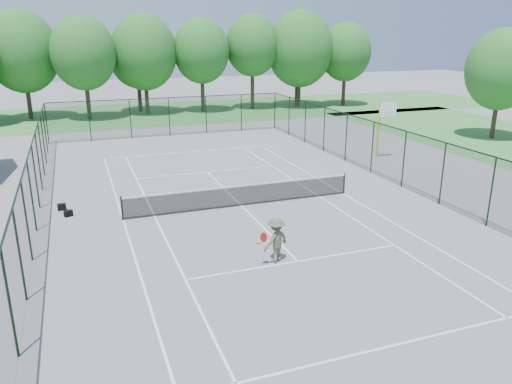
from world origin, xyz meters
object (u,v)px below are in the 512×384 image
(tennis_player, at_px, (276,240))
(basketball_goal, at_px, (384,118))
(tennis_net, at_px, (241,194))
(sports_bag_a, at_px, (62,207))

(tennis_player, bearing_deg, basketball_goal, 44.37)
(tennis_net, xyz_separation_m, tennis_player, (-0.75, -6.12, 0.25))
(tennis_net, height_order, sports_bag_a, tennis_net)
(sports_bag_a, relative_size, tennis_player, 0.18)
(tennis_net, distance_m, tennis_player, 6.17)
(basketball_goal, bearing_deg, tennis_net, -152.50)
(tennis_net, height_order, tennis_player, tennis_player)
(basketball_goal, bearing_deg, tennis_player, -135.63)
(basketball_goal, height_order, tennis_player, basketball_goal)
(tennis_net, bearing_deg, basketball_goal, 27.50)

